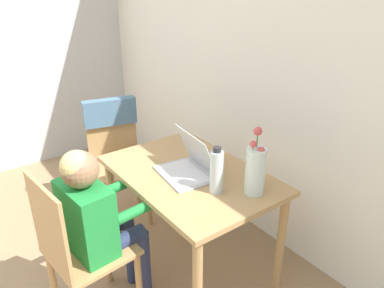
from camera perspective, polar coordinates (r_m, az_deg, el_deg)
name	(u,v)px	position (r m, az deg, el deg)	size (l,w,h in m)	color
wall_back	(284,67)	(2.43, 13.84, 11.38)	(6.40, 0.05, 2.50)	white
dining_table	(190,187)	(2.24, -0.31, -6.60)	(1.04, 0.70, 0.72)	tan
chair_occupied	(78,252)	(2.08, -16.93, -15.48)	(0.44, 0.44, 0.92)	tan
chair_spare	(114,140)	(2.90, -11.78, 0.55)	(0.51, 0.49, 0.93)	tan
person_seated	(96,214)	(2.01, -14.47, -10.27)	(0.37, 0.45, 1.03)	#1E8438
laptop	(190,164)	(2.15, -0.30, -3.12)	(0.37, 0.30, 0.25)	#B2B2B7
flower_vase	(255,169)	(1.95, 9.62, -3.80)	(0.11, 0.11, 0.36)	silver
water_bottle	(216,171)	(1.95, 3.75, -4.17)	(0.07, 0.07, 0.26)	silver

